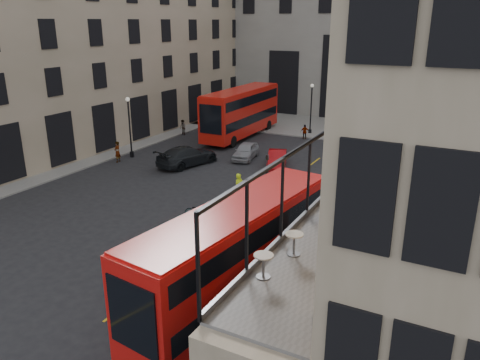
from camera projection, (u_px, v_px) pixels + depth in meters
The scene contains 31 objects.
ground at pixel (166, 316), 19.26m from camera, with size 140.00×140.00×0.00m, color black.
host_building_main at pixel (457, 171), 12.34m from camera, with size 7.26×11.40×15.10m.
host_frontage at pixel (320, 313), 15.66m from camera, with size 3.00×11.00×4.50m, color tan.
cafe_floor at pixel (324, 252), 14.92m from camera, with size 3.00×10.00×0.10m, color slate.
building_left at pixel (55, 23), 44.25m from camera, with size 14.60×50.60×22.00m.
gateway at pixel (359, 39), 58.60m from camera, with size 35.00×10.60×18.00m.
pavement_far at pixel (322, 126), 53.69m from camera, with size 40.00×12.00×0.12m, color slate.
pavement_left at pixel (38, 166), 39.02m from camera, with size 8.00×48.00×0.12m, color slate.
traffic_light_near at pixel (267, 176), 28.96m from camera, with size 0.16×0.20×3.80m.
traffic_light_far at pixel (209, 114), 48.54m from camera, with size 0.16×0.20×3.80m.
street_lamp_a at pixel (130, 131), 41.07m from camera, with size 0.36×0.36×5.33m.
street_lamp_b at pixel (311, 112), 49.59m from camera, with size 0.36×0.36×5.33m.
bus_near at pixel (237, 252), 19.19m from camera, with size 3.98×11.67×4.57m.
bus_far at pixel (241, 110), 48.35m from camera, with size 3.00×12.46×4.96m.
car_a at pixel (246, 151), 41.11m from camera, with size 1.65×4.09×1.39m, color #919398.
car_b at pixel (277, 159), 38.72m from camera, with size 1.46×4.18×1.38m, color #AD0A0E.
car_c at pixel (187, 156), 39.23m from camera, with size 2.29×5.64×1.64m, color black.
bicycle at pixel (198, 210), 28.99m from camera, with size 0.55×1.59×0.84m, color gray.
cyclist at pixel (239, 188), 31.25m from camera, with size 0.71×0.47×1.95m, color #DCFF1A.
pedestrian_a at pixel (183, 128), 49.59m from camera, with size 0.79×0.62×1.63m, color gray.
pedestrian_b at pixel (261, 118), 54.56m from camera, with size 0.99×0.57×1.53m, color gray.
pedestrian_c at pixel (305, 132), 47.91m from camera, with size 0.89×0.37×1.52m, color gray.
pedestrian_d at pixel (373, 134), 46.21m from camera, with size 0.96×0.62×1.97m, color gray.
pedestrian_e at pixel (117, 152), 40.08m from camera, with size 0.66×0.43×1.81m, color gray.
cafe_table_near at pixel (263, 262), 13.21m from camera, with size 0.57×0.57×0.71m.
cafe_table_mid at pixel (294, 241), 14.51m from camera, with size 0.57×0.57×0.72m.
cafe_table_far at pixel (332, 209), 16.73m from camera, with size 0.67×0.67×0.84m.
cafe_chair_a at pixel (329, 304), 11.59m from camera, with size 0.57×0.57×0.96m.
cafe_chair_b at pixel (354, 260), 13.82m from camera, with size 0.42×0.42×0.84m.
cafe_chair_c at pixel (342, 247), 14.58m from camera, with size 0.43×0.43×0.83m.
cafe_chair_d at pixel (366, 218), 16.64m from camera, with size 0.57×0.57×0.94m.
Camera 1 is at (10.38, -13.08, 11.54)m, focal length 35.00 mm.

